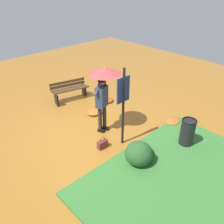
{
  "coord_description": "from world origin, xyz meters",
  "views": [
    {
      "loc": [
        -3.87,
        -4.83,
        4.31
      ],
      "look_at": [
        0.19,
        -0.52,
        0.85
      ],
      "focal_mm": 38.33,
      "sensor_mm": 36.0,
      "label": 1
    }
  ],
  "objects_px": {
    "person_with_umbrella": "(103,84)",
    "info_sign_post": "(123,99)",
    "park_bench": "(70,90)",
    "handbag": "(102,144)",
    "trash_bin": "(187,132)"
  },
  "relations": [
    {
      "from": "person_with_umbrella",
      "to": "handbag",
      "type": "relative_size",
      "value": 5.53
    },
    {
      "from": "info_sign_post",
      "to": "park_bench",
      "type": "relative_size",
      "value": 1.61
    },
    {
      "from": "person_with_umbrella",
      "to": "handbag",
      "type": "bearing_deg",
      "value": -134.49
    },
    {
      "from": "handbag",
      "to": "park_bench",
      "type": "xyz_separation_m",
      "value": [
        1.08,
        3.13,
        0.28
      ]
    },
    {
      "from": "park_bench",
      "to": "trash_bin",
      "type": "relative_size",
      "value": 1.71
    },
    {
      "from": "handbag",
      "to": "park_bench",
      "type": "height_order",
      "value": "park_bench"
    },
    {
      "from": "info_sign_post",
      "to": "handbag",
      "type": "height_order",
      "value": "info_sign_post"
    },
    {
      "from": "park_bench",
      "to": "trash_bin",
      "type": "distance_m",
      "value": 4.71
    },
    {
      "from": "person_with_umbrella",
      "to": "info_sign_post",
      "type": "distance_m",
      "value": 0.9
    },
    {
      "from": "info_sign_post",
      "to": "trash_bin",
      "type": "xyz_separation_m",
      "value": [
        1.27,
        -1.31,
        -1.03
      ]
    },
    {
      "from": "info_sign_post",
      "to": "person_with_umbrella",
      "type": "bearing_deg",
      "value": 83.95
    },
    {
      "from": "info_sign_post",
      "to": "trash_bin",
      "type": "bearing_deg",
      "value": -45.93
    },
    {
      "from": "handbag",
      "to": "trash_bin",
      "type": "xyz_separation_m",
      "value": [
        1.85,
        -1.52,
        0.29
      ]
    },
    {
      "from": "person_with_umbrella",
      "to": "park_bench",
      "type": "xyz_separation_m",
      "value": [
        0.41,
        2.45,
        -1.15
      ]
    },
    {
      "from": "person_with_umbrella",
      "to": "trash_bin",
      "type": "bearing_deg",
      "value": -61.88
    }
  ]
}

